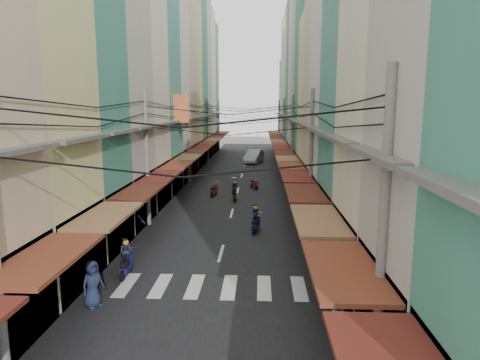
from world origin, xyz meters
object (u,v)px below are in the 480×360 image
(white_car, at_px, (254,163))
(bicycle, at_px, (380,263))
(market_umbrella, at_px, (364,214))
(traffic_sign, at_px, (321,217))

(white_car, relative_size, bicycle, 3.90)
(white_car, height_order, bicycle, white_car)
(white_car, distance_m, market_umbrella, 35.21)
(bicycle, distance_m, traffic_sign, 3.43)
(bicycle, distance_m, market_umbrella, 2.39)
(bicycle, xyz_separation_m, market_umbrella, (-0.68, 0.56, 2.22))
(bicycle, bearing_deg, white_car, 5.59)
(traffic_sign, bearing_deg, white_car, 96.05)
(white_car, height_order, market_umbrella, market_umbrella)
(white_car, bearing_deg, bicycle, -67.83)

